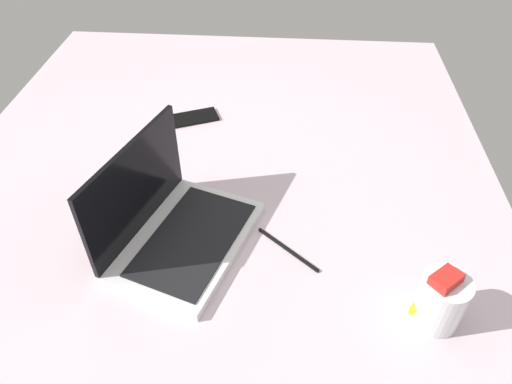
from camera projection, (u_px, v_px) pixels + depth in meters
The scene contains 5 objects.
bed_mattress at pixel (220, 218), 121.76cm from camera, with size 180.00×140.00×18.00cm, color silver.
laptop at pixel (173, 226), 101.21cm from camera, with size 38.65×32.40×23.00cm.
snack_cup at pixel (440, 300), 85.35cm from camera, with size 9.00×9.81×12.97cm.
cell_phone at pixel (194, 118), 139.70cm from camera, with size 6.80×14.00×0.80cm, color black.
charger_cable at pixel (288, 249), 101.62cm from camera, with size 17.00×0.60×0.60cm, color black.
Camera 1 is at (-85.03, -15.90, 95.46)cm, focal length 33.16 mm.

